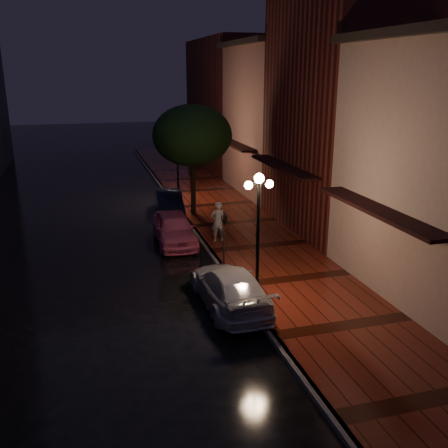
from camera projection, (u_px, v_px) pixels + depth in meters
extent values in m
plane|color=black|center=(210.00, 254.00, 21.47)|extent=(120.00, 120.00, 0.00)
cube|color=#4B190D|center=(260.00, 247.00, 22.03)|extent=(4.50, 60.00, 0.15)
cube|color=#595451|center=(210.00, 252.00, 21.45)|extent=(0.25, 60.00, 0.15)
cube|color=#511914|center=(342.00, 116.00, 23.52)|extent=(5.00, 8.00, 11.00)
cube|color=#8C5951|center=(278.00, 122.00, 31.17)|extent=(5.00, 8.00, 9.00)
cube|color=#511914|center=(232.00, 104.00, 40.23)|extent=(5.00, 12.00, 10.00)
cylinder|color=black|center=(258.00, 243.00, 16.33)|extent=(0.12, 0.12, 4.00)
cylinder|color=black|center=(257.00, 294.00, 16.87)|extent=(0.36, 0.36, 0.30)
cube|color=black|center=(259.00, 183.00, 15.74)|extent=(0.70, 0.08, 0.08)
sphere|color=#FCD397|center=(259.00, 178.00, 15.70)|extent=(0.32, 0.32, 0.32)
sphere|color=#FCD397|center=(249.00, 185.00, 15.67)|extent=(0.26, 0.26, 0.26)
sphere|color=#FCD397|center=(269.00, 184.00, 15.85)|extent=(0.26, 0.26, 0.26)
cylinder|color=black|center=(178.00, 167.00, 29.21)|extent=(0.12, 0.12, 4.00)
cylinder|color=black|center=(179.00, 198.00, 29.75)|extent=(0.36, 0.36, 0.30)
cube|color=black|center=(177.00, 133.00, 28.62)|extent=(0.70, 0.08, 0.08)
sphere|color=#FCD397|center=(177.00, 130.00, 28.58)|extent=(0.32, 0.32, 0.32)
sphere|color=#FCD397|center=(171.00, 134.00, 28.54)|extent=(0.26, 0.26, 0.26)
sphere|color=#FCD397|center=(183.00, 134.00, 28.73)|extent=(0.26, 0.26, 0.26)
cylinder|color=black|center=(193.00, 184.00, 26.63)|extent=(0.28, 0.28, 3.20)
ellipsoid|color=black|center=(192.00, 135.00, 25.87)|extent=(4.16, 4.16, 3.20)
sphere|color=black|center=(203.00, 145.00, 26.78)|extent=(1.80, 1.80, 1.80)
sphere|color=black|center=(184.00, 147.00, 25.21)|extent=(1.80, 1.80, 1.80)
imported|color=#D9597F|center=(174.00, 228.00, 22.57)|extent=(1.80, 4.26, 1.44)
imported|color=black|center=(169.00, 203.00, 27.34)|extent=(1.64, 3.99, 1.29)
imported|color=#B5B4BD|center=(230.00, 287.00, 16.52)|extent=(1.97, 4.67, 1.35)
imported|color=white|center=(218.00, 222.00, 22.37)|extent=(0.68, 0.45, 1.84)
imported|color=silver|center=(218.00, 196.00, 22.03)|extent=(1.07, 1.09, 0.98)
cylinder|color=black|center=(218.00, 212.00, 22.24)|extent=(0.02, 0.02, 1.48)
cube|color=black|center=(225.00, 219.00, 22.37)|extent=(0.15, 0.34, 0.37)
cylinder|color=black|center=(224.00, 251.00, 19.82)|extent=(0.06, 0.06, 1.11)
cube|color=black|center=(224.00, 235.00, 19.63)|extent=(0.13, 0.11, 0.22)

